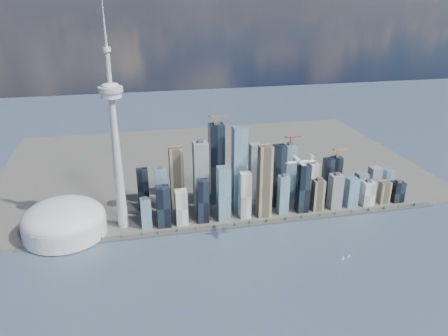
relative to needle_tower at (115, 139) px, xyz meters
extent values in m
plane|color=#354C5D|center=(300.00, -310.00, -235.84)|extent=(4000.00, 4000.00, 0.00)
cube|color=#383838|center=(300.00, -60.00, -233.84)|extent=(1100.00, 22.00, 4.00)
cube|color=#4C4C47|center=(300.00, 390.00, -234.34)|extent=(1400.00, 900.00, 3.00)
cylinder|color=#3F2D1E|center=(-176.67, -60.00, -230.64)|extent=(1.00, 1.00, 2.40)
cone|color=#224B1A|center=(-176.67, -60.00, -227.04)|extent=(7.20, 7.20, 8.00)
cylinder|color=#3F2D1E|center=(-90.00, -60.00, -230.64)|extent=(1.00, 1.00, 2.40)
cone|color=#224B1A|center=(-90.00, -60.00, -227.04)|extent=(7.20, 7.20, 8.00)
cylinder|color=#3F2D1E|center=(-3.33, -60.00, -230.64)|extent=(1.00, 1.00, 2.40)
cone|color=#224B1A|center=(-3.33, -60.00, -227.04)|extent=(7.20, 7.20, 8.00)
cylinder|color=#3F2D1E|center=(83.33, -60.00, -230.64)|extent=(1.00, 1.00, 2.40)
cone|color=#224B1A|center=(83.33, -60.00, -227.04)|extent=(7.20, 7.20, 8.00)
cylinder|color=#3F2D1E|center=(170.00, -60.00, -230.64)|extent=(1.00, 1.00, 2.40)
cone|color=#224B1A|center=(170.00, -60.00, -227.04)|extent=(7.20, 7.20, 8.00)
cylinder|color=#3F2D1E|center=(256.67, -60.00, -230.64)|extent=(1.00, 1.00, 2.40)
cone|color=#224B1A|center=(256.67, -60.00, -227.04)|extent=(7.20, 7.20, 8.00)
cylinder|color=#3F2D1E|center=(343.33, -60.00, -230.64)|extent=(1.00, 1.00, 2.40)
cone|color=#224B1A|center=(343.33, -60.00, -227.04)|extent=(7.20, 7.20, 8.00)
cylinder|color=#3F2D1E|center=(430.00, -60.00, -230.64)|extent=(1.00, 1.00, 2.40)
cone|color=#224B1A|center=(430.00, -60.00, -227.04)|extent=(7.20, 7.20, 8.00)
cylinder|color=#3F2D1E|center=(516.67, -60.00, -230.64)|extent=(1.00, 1.00, 2.40)
cone|color=#224B1A|center=(516.67, -60.00, -227.04)|extent=(7.20, 7.20, 8.00)
cylinder|color=#3F2D1E|center=(603.33, -60.00, -230.64)|extent=(1.00, 1.00, 2.40)
cone|color=#224B1A|center=(603.33, -60.00, -227.04)|extent=(7.20, 7.20, 8.00)
cylinder|color=#3F2D1E|center=(690.00, -60.00, -230.64)|extent=(1.00, 1.00, 2.40)
cone|color=#224B1A|center=(690.00, -60.00, -227.04)|extent=(7.20, 7.20, 8.00)
cylinder|color=#3F2D1E|center=(776.67, -60.00, -230.64)|extent=(1.00, 1.00, 2.40)
cone|color=#224B1A|center=(776.67, -60.00, -227.04)|extent=(7.20, 7.20, 8.00)
cube|color=black|center=(100.00, -20.00, -178.96)|extent=(34.00, 34.00, 107.75)
cube|color=#78A2B5|center=(100.00, 30.00, -164.27)|extent=(30.00, 30.00, 137.13)
cube|color=silver|center=(150.00, -20.00, -186.31)|extent=(30.00, 30.00, 93.06)
cube|color=tan|center=(150.00, 85.00, -147.13)|extent=(36.00, 36.00, 171.42)
cube|color=slate|center=(205.00, 30.00, -132.44)|extent=(38.00, 38.00, 200.80)
cube|color=black|center=(205.00, -20.00, -174.07)|extent=(28.00, 28.00, 117.54)
cube|color=#78A2B5|center=(260.00, -20.00, -159.37)|extent=(32.00, 32.00, 146.93)
cube|color=black|center=(260.00, 85.00, -117.74)|extent=(40.00, 40.00, 230.19)
cube|color=#78A2B5|center=(315.00, 30.00, -115.30)|extent=(36.00, 36.00, 235.09)
cube|color=silver|center=(315.00, -20.00, -169.17)|extent=(28.00, 28.00, 127.34)
cube|color=tan|center=(370.00, -20.00, -134.89)|extent=(34.00, 34.00, 195.91)
cube|color=slate|center=(370.00, 85.00, -149.58)|extent=(30.00, 30.00, 166.52)
cube|color=black|center=(425.00, 30.00, -144.68)|extent=(32.00, 32.00, 176.32)
cube|color=#78A2B5|center=(425.00, -20.00, -178.96)|extent=(26.00, 26.00, 107.75)
cube|color=black|center=(475.00, -20.00, -164.27)|extent=(30.00, 30.00, 137.13)
cube|color=#78A2B5|center=(475.00, 85.00, -154.48)|extent=(34.00, 34.00, 156.72)
cube|color=silver|center=(525.00, 30.00, -174.07)|extent=(28.00, 28.00, 117.54)
cube|color=tan|center=(525.00, -20.00, -188.76)|extent=(30.00, 30.00, 88.16)
cube|color=slate|center=(575.00, -20.00, -183.86)|extent=(32.00, 32.00, 97.95)
cube|color=black|center=(575.00, 30.00, -169.17)|extent=(26.00, 26.00, 127.34)
cube|color=#78A2B5|center=(625.00, -20.00, -191.21)|extent=(30.00, 30.00, 83.26)
cube|color=black|center=(625.00, 85.00, -178.96)|extent=(28.00, 28.00, 107.75)
cube|color=#78A2B5|center=(675.00, 30.00, -196.11)|extent=(30.00, 30.00, 73.46)
cube|color=silver|center=(675.00, -20.00, -198.56)|extent=(34.00, 34.00, 68.57)
cube|color=tan|center=(720.00, -20.00, -201.00)|extent=(28.00, 28.00, 63.67)
cube|color=slate|center=(720.00, 30.00, -188.76)|extent=(30.00, 30.00, 88.16)
cube|color=black|center=(765.00, -20.00, -203.45)|extent=(32.00, 32.00, 58.77)
cube|color=#78A2B5|center=(765.00, 30.00, -193.66)|extent=(26.00, 26.00, 78.36)
cube|color=black|center=(60.00, 85.00, -174.07)|extent=(30.00, 30.00, 117.54)
cube|color=#78A2B5|center=(60.00, -20.00, -193.66)|extent=(26.00, 26.00, 78.36)
cube|color=orange|center=(260.00, 85.00, 8.35)|extent=(3.00, 3.00, 22.00)
cube|color=orange|center=(268.25, 85.00, 19.35)|extent=(55.00, 2.20, 2.20)
cube|color=#383838|center=(243.50, 85.00, 21.35)|extent=(6.00, 4.00, 4.00)
cube|color=red|center=(475.00, 85.00, -65.11)|extent=(3.00, 3.00, 22.00)
cube|color=red|center=(482.20, 85.00, -54.11)|extent=(48.00, 2.20, 2.20)
cube|color=#383838|center=(460.60, 85.00, -52.11)|extent=(6.00, 4.00, 4.00)
cube|color=orange|center=(625.00, 85.00, -114.09)|extent=(3.00, 3.00, 22.00)
cube|color=orange|center=(631.75, 85.00, -103.09)|extent=(45.00, 2.20, 2.20)
cube|color=#383838|center=(611.50, 85.00, -101.09)|extent=(6.00, 4.00, 4.00)
cone|color=#ADACA8|center=(0.00, 0.00, -62.84)|extent=(26.00, 26.00, 340.00)
cylinder|color=silver|center=(0.00, 0.00, 107.16)|extent=(48.00, 48.00, 14.00)
cylinder|color=#ADACA8|center=(0.00, 0.00, 119.16)|extent=(56.00, 56.00, 12.00)
ellipsoid|color=silver|center=(0.00, 0.00, 127.16)|extent=(40.00, 40.00, 14.00)
cylinder|color=#ADACA8|center=(0.00, 0.00, 167.16)|extent=(11.00, 11.00, 80.00)
cylinder|color=silver|center=(0.00, 0.00, 207.16)|extent=(18.00, 18.00, 10.00)
cone|color=silver|center=(0.00, 0.00, 265.16)|extent=(7.00, 7.00, 105.00)
cylinder|color=silver|center=(-140.00, -10.00, -210.84)|extent=(200.00, 200.00, 44.00)
ellipsoid|color=silver|center=(-140.00, -10.00, -188.84)|extent=(200.00, 200.00, 84.00)
cylinder|color=white|center=(390.01, -192.25, -18.48)|extent=(57.58, 7.44, 7.08)
cone|color=white|center=(360.13, -192.07, -18.48)|extent=(7.79, 7.13, 7.08)
cone|color=white|center=(420.99, -192.44, -18.48)|extent=(11.11, 7.15, 7.08)
cube|color=white|center=(387.79, -192.24, -14.72)|extent=(9.23, 62.02, 1.11)
cylinder|color=white|center=(387.72, -204.41, -16.49)|extent=(12.20, 4.06, 3.98)
cylinder|color=white|center=(387.87, -180.07, -16.49)|extent=(12.20, 4.06, 3.98)
cylinder|color=#3F3F3F|center=(381.08, -204.37, -16.49)|extent=(0.39, 8.85, 8.85)
cylinder|color=#3F3F3F|center=(381.23, -180.03, -16.49)|extent=(0.39, 8.85, 8.85)
cube|color=white|center=(417.67, -192.42, -11.40)|extent=(6.20, 0.92, 12.17)
cube|color=white|center=(417.67, -192.42, -5.20)|extent=(4.99, 19.95, 0.77)
cube|color=silver|center=(480.47, -258.82, -235.38)|extent=(7.04, 2.76, 0.92)
cylinder|color=#999999|center=(480.47, -258.82, -230.12)|extent=(0.27, 0.27, 10.30)
cube|color=silver|center=(497.96, -253.79, -235.43)|extent=(6.32, 3.16, 0.81)
cylinder|color=#999999|center=(497.96, -253.79, -230.79)|extent=(0.24, 0.24, 9.09)
camera|label=1|loc=(39.21, -1017.92, 317.91)|focal=35.00mm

